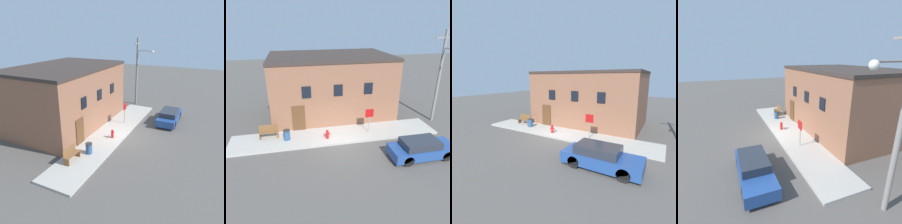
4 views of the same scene
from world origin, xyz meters
The scene contains 9 objects.
ground_plane centered at (0.00, 0.00, 0.00)m, with size 80.00×80.00×0.00m, color #56514C.
sidewalk centered at (0.00, 1.37, 0.07)m, with size 15.72×2.74×0.14m.
brick_building centered at (0.44, 6.22, 2.75)m, with size 10.68×7.09×5.50m.
fire_hydrant centered at (-0.78, 0.89, 0.50)m, with size 0.46×0.22×0.71m.
stop_sign centered at (2.55, 1.20, 1.50)m, with size 0.65×0.06×1.94m.
bench centered at (-5.03, 1.93, 0.61)m, with size 1.35×0.44×0.98m.
trash_bin centered at (-3.72, 1.34, 0.54)m, with size 0.49×0.49×0.79m.
utility_pole centered at (8.93, 2.25, 4.18)m, with size 1.80×2.03×7.68m.
parked_car centered at (4.82, -2.55, 0.63)m, with size 4.27×1.66×1.29m.
Camera 4 is at (13.04, -3.68, 6.45)m, focal length 28.00 mm.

